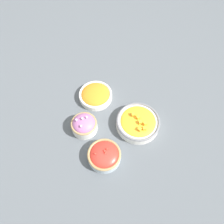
# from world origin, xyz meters

# --- Properties ---
(ground_plane) EXTENTS (3.00, 3.00, 0.00)m
(ground_plane) POSITION_xyz_m (0.00, 0.00, 0.00)
(ground_plane) COLOR #4C5156
(bowl_squash) EXTENTS (0.21, 0.21, 0.07)m
(bowl_squash) POSITION_xyz_m (0.10, 0.09, 0.03)
(bowl_squash) COLOR silver
(bowl_squash) RESTS_ON ground_plane
(bowl_carrots) EXTENTS (0.17, 0.17, 0.05)m
(bowl_carrots) POSITION_xyz_m (-0.13, -0.04, 0.02)
(bowl_carrots) COLOR silver
(bowl_carrots) RESTS_ON ground_plane
(bowl_red_onion) EXTENTS (0.12, 0.12, 0.09)m
(bowl_red_onion) POSITION_xyz_m (0.02, -0.15, 0.04)
(bowl_red_onion) COLOR silver
(bowl_red_onion) RESTS_ON ground_plane
(bowl_cherry_tomatoes) EXTENTS (0.15, 0.15, 0.07)m
(bowl_cherry_tomatoes) POSITION_xyz_m (0.19, -0.12, 0.03)
(bowl_cherry_tomatoes) COLOR #B2C1CC
(bowl_cherry_tomatoes) RESTS_ON ground_plane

